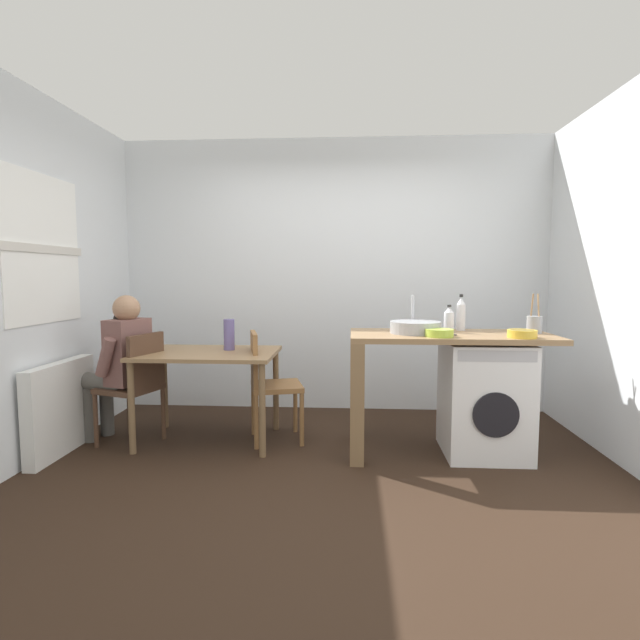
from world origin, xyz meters
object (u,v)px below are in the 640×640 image
object	(u,v)px
chair_person_seat	(136,382)
chair_opposite	(267,380)
mixing_bowl	(439,332)
seated_person	(120,361)
bottle_tall_green	(449,320)
bottle_squat_brown	(461,314)
washing_machine	(484,398)
colander	(522,333)
dining_table	(208,363)
utensil_crock	(534,324)
vase	(229,335)

from	to	relation	value
chair_person_seat	chair_opposite	xyz separation A→B (m)	(1.03, 0.15, 0.00)
mixing_bowl	chair_opposite	bearing A→B (deg)	163.81
seated_person	bottle_tall_green	bearing A→B (deg)	-71.53
chair_person_seat	seated_person	bearing A→B (deg)	90.00
bottle_squat_brown	mixing_bowl	size ratio (longest dim) A/B	1.44
chair_person_seat	washing_machine	xyz separation A→B (m)	(2.71, -0.03, -0.08)
chair_person_seat	colander	world-z (taller)	colander
chair_person_seat	seated_person	size ratio (longest dim) A/B	0.75
bottle_squat_brown	dining_table	bearing A→B (deg)	-177.93
mixing_bowl	utensil_crock	size ratio (longest dim) A/B	0.67
bottle_squat_brown	utensil_crock	size ratio (longest dim) A/B	0.96
washing_machine	bottle_squat_brown	bearing A→B (deg)	122.23
chair_opposite	bottle_tall_green	bearing A→B (deg)	71.61
chair_person_seat	utensil_crock	xyz separation A→B (m)	(3.08, 0.02, 0.48)
washing_machine	bottle_squat_brown	distance (m)	0.67
dining_table	washing_machine	xyz separation A→B (m)	(2.17, -0.15, -0.21)
chair_person_seat	vase	distance (m)	0.82
dining_table	colander	xyz separation A→B (m)	(2.35, -0.37, 0.31)
bottle_squat_brown	utensil_crock	xyz separation A→B (m)	(0.51, -0.17, -0.06)
bottle_squat_brown	seated_person	bearing A→B (deg)	-176.93
dining_table	washing_machine	size ratio (longest dim) A/B	1.28
washing_machine	dining_table	bearing A→B (deg)	176.02
dining_table	seated_person	distance (m)	0.71
seated_person	mixing_bowl	world-z (taller)	seated_person
chair_person_seat	utensil_crock	distance (m)	3.12
utensil_crock	colander	bearing A→B (deg)	-123.70
chair_opposite	mixing_bowl	distance (m)	1.43
chair_opposite	washing_machine	distance (m)	1.70
washing_machine	colander	distance (m)	0.59
seated_person	bottle_tall_green	size ratio (longest dim) A/B	5.68
bottle_squat_brown	utensil_crock	world-z (taller)	utensil_crock
bottle_tall_green	utensil_crock	bearing A→B (deg)	-3.70
washing_machine	bottle_tall_green	world-z (taller)	bottle_tall_green
dining_table	bottle_squat_brown	bearing A→B (deg)	2.07
chair_person_seat	colander	size ratio (longest dim) A/B	4.50
mixing_bowl	colander	size ratio (longest dim) A/B	1.00
dining_table	bottle_tall_green	world-z (taller)	bottle_tall_green
dining_table	utensil_crock	size ratio (longest dim) A/B	3.67
bottle_squat_brown	vase	xyz separation A→B (m)	(-1.87, 0.03, -0.18)
washing_machine	vase	xyz separation A→B (m)	(-2.02, 0.25, 0.44)
mixing_bowl	vase	world-z (taller)	vase
mixing_bowl	vase	distance (m)	1.70
chair_opposite	bottle_squat_brown	bearing A→B (deg)	76.73
utensil_crock	chair_opposite	bearing A→B (deg)	176.40
bottle_tall_green	mixing_bowl	distance (m)	0.32
seated_person	bottle_tall_green	distance (m)	2.63
chair_opposite	bottle_tall_green	distance (m)	1.52
seated_person	vase	bearing A→B (deg)	-60.39
bottle_squat_brown	bottle_tall_green	bearing A→B (deg)	-131.91
chair_opposite	washing_machine	xyz separation A→B (m)	(1.69, -0.18, -0.08)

